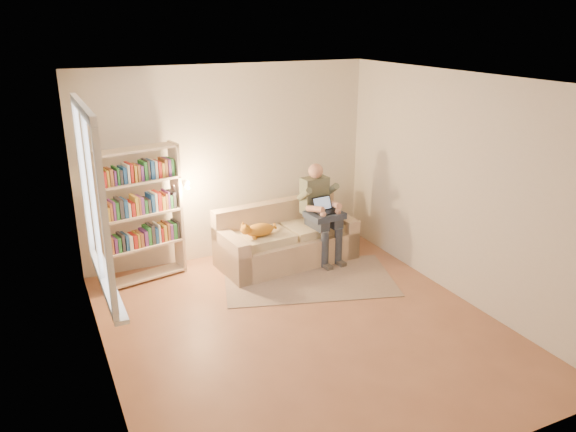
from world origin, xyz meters
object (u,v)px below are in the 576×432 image
sofa (285,242)px  laptop (321,209)px  person (320,207)px  bookshelf (141,209)px  cat (260,229)px

sofa → laptop: bearing=-32.1°
person → laptop: 0.12m
person → bookshelf: 2.33m
person → cat: size_ratio=2.33×
person → bookshelf: bearing=166.3°
cat → bookshelf: bookshelf is taller
person → laptop: bearing=-111.3°
bookshelf → sofa: bearing=-19.5°
sofa → person: (0.46, -0.10, 0.46)m
cat → bookshelf: (-1.41, 0.40, 0.36)m
sofa → bookshelf: (-1.84, 0.24, 0.66)m
cat → person: bearing=-1.7°
person → laptop: size_ratio=4.39×
sofa → laptop: (0.43, -0.22, 0.48)m
cat → bookshelf: 1.50m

